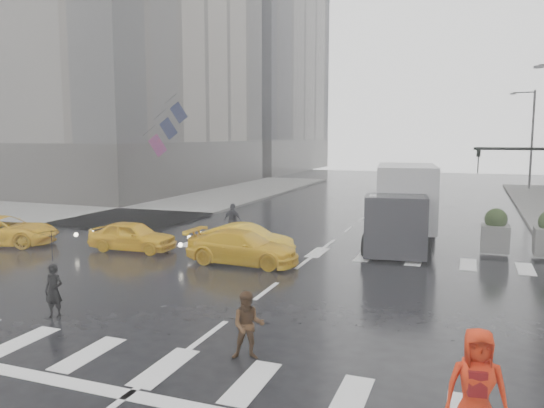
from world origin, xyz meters
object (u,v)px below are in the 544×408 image
at_px(box_truck, 403,204).
at_px(pedestrian_orange, 476,389).
at_px(taxi_front, 133,236).
at_px(taxi_mid, 246,240).
at_px(pedestrian_brown, 248,325).

bearing_deg(box_truck, pedestrian_orange, -86.87).
xyz_separation_m(taxi_front, taxi_mid, (4.94, 0.88, -0.00)).
xyz_separation_m(pedestrian_brown, box_truck, (1.71, 13.56, 1.15)).
height_order(pedestrian_orange, box_truck, box_truck).
height_order(taxi_mid, box_truck, box_truck).
height_order(taxi_front, taxi_mid, taxi_front).
bearing_deg(taxi_front, pedestrian_brown, -136.66).
distance_m(taxi_front, box_truck, 11.94).
bearing_deg(taxi_front, box_truck, -68.19).
relative_size(taxi_front, box_truck, 0.56).
bearing_deg(pedestrian_orange, box_truck, 91.00).
bearing_deg(pedestrian_brown, taxi_front, 115.79).
height_order(taxi_front, box_truck, box_truck).
distance_m(taxi_mid, box_truck, 7.26).
height_order(pedestrian_orange, taxi_mid, pedestrian_orange).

